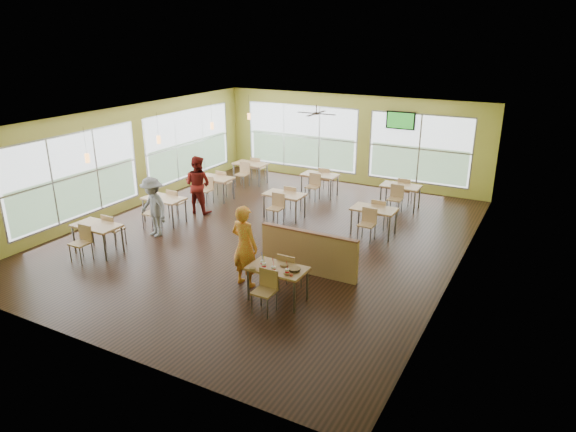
% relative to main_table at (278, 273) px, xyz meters
% --- Properties ---
extents(room, '(12.00, 12.04, 3.20)m').
position_rel_main_table_xyz_m(room, '(-2.00, 3.00, 0.97)').
color(room, black).
rests_on(room, ground).
extents(window_bays, '(9.24, 10.24, 2.38)m').
position_rel_main_table_xyz_m(window_bays, '(-4.65, 6.08, 0.85)').
color(window_bays, white).
rests_on(window_bays, room).
extents(main_table, '(1.22, 1.52, 0.87)m').
position_rel_main_table_xyz_m(main_table, '(0.00, 0.00, 0.00)').
color(main_table, tan).
rests_on(main_table, floor).
extents(half_wall_divider, '(2.40, 0.14, 1.04)m').
position_rel_main_table_xyz_m(half_wall_divider, '(0.00, 1.45, -0.11)').
color(half_wall_divider, tan).
rests_on(half_wall_divider, floor).
extents(dining_tables, '(6.92, 8.72, 0.87)m').
position_rel_main_table_xyz_m(dining_tables, '(-3.05, 4.71, -0.00)').
color(dining_tables, tan).
rests_on(dining_tables, floor).
extents(pendant_lights, '(0.11, 7.31, 0.86)m').
position_rel_main_table_xyz_m(pendant_lights, '(-5.20, 3.68, 1.82)').
color(pendant_lights, '#2D2119').
rests_on(pendant_lights, ceiling).
extents(ceiling_fan, '(1.25, 1.25, 0.29)m').
position_rel_main_table_xyz_m(ceiling_fan, '(-2.00, 6.00, 2.32)').
color(ceiling_fan, '#2D2119').
rests_on(ceiling_fan, ceiling).
extents(tv_backwall, '(1.00, 0.07, 0.60)m').
position_rel_main_table_xyz_m(tv_backwall, '(-0.20, 8.90, 1.82)').
color(tv_backwall, black).
rests_on(tv_backwall, wall_back).
extents(man_plaid, '(0.73, 0.53, 1.84)m').
position_rel_main_table_xyz_m(man_plaid, '(-0.98, 0.29, 0.29)').
color(man_plaid, '#FF571C').
rests_on(man_plaid, floor).
extents(patron_maroon, '(0.91, 0.73, 1.78)m').
position_rel_main_table_xyz_m(patron_maroon, '(-4.86, 3.67, 0.26)').
color(patron_maroon, '#5F130E').
rests_on(patron_maroon, floor).
extents(patron_grey, '(1.20, 0.88, 1.66)m').
position_rel_main_table_xyz_m(patron_grey, '(-4.73, 1.55, 0.20)').
color(patron_grey, slate).
rests_on(patron_grey, floor).
extents(cup_blue, '(0.09, 0.09, 0.33)m').
position_rel_main_table_xyz_m(cup_blue, '(-0.32, -0.07, 0.19)').
color(cup_blue, white).
rests_on(cup_blue, main_table).
extents(cup_yellow, '(0.10, 0.10, 0.35)m').
position_rel_main_table_xyz_m(cup_yellow, '(-0.21, -0.18, 0.19)').
color(cup_yellow, white).
rests_on(cup_yellow, main_table).
extents(cup_red_near, '(0.10, 0.10, 0.35)m').
position_rel_main_table_xyz_m(cup_red_near, '(0.03, -0.22, 0.19)').
color(cup_red_near, white).
rests_on(cup_red_near, main_table).
extents(cup_red_far, '(0.09, 0.09, 0.32)m').
position_rel_main_table_xyz_m(cup_red_far, '(0.32, -0.18, 0.18)').
color(cup_red_far, white).
rests_on(cup_red_far, main_table).
extents(food_basket, '(0.26, 0.26, 0.06)m').
position_rel_main_table_xyz_m(food_basket, '(0.37, 0.03, 0.15)').
color(food_basket, black).
rests_on(food_basket, main_table).
extents(ketchup_cup, '(0.07, 0.07, 0.03)m').
position_rel_main_table_xyz_m(ketchup_cup, '(0.42, -0.20, 0.13)').
color(ketchup_cup, '#AF3115').
rests_on(ketchup_cup, main_table).
extents(wrapper_left, '(0.16, 0.15, 0.04)m').
position_rel_main_table_xyz_m(wrapper_left, '(-0.41, -0.30, 0.14)').
color(wrapper_left, olive).
rests_on(wrapper_left, main_table).
extents(wrapper_mid, '(0.21, 0.20, 0.05)m').
position_rel_main_table_xyz_m(wrapper_mid, '(0.09, 0.13, 0.14)').
color(wrapper_mid, olive).
rests_on(wrapper_mid, main_table).
extents(wrapper_right, '(0.15, 0.14, 0.03)m').
position_rel_main_table_xyz_m(wrapper_right, '(0.32, -0.18, 0.14)').
color(wrapper_right, olive).
rests_on(wrapper_right, main_table).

